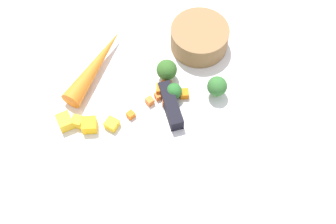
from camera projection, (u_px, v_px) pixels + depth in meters
The scene contains 19 objects.
ground_plane at pixel (168, 119), 0.66m from camera, with size 4.00×4.00×0.00m, color #A29D8B.
cutting_board at pixel (168, 117), 0.65m from camera, with size 0.54×0.36×0.01m, color white.
prep_bowl at pixel (199, 38), 0.69m from camera, with size 0.10×0.10×0.04m, color olive.
chef_knife at pixel (179, 130), 0.63m from camera, with size 0.29×0.08×0.02m.
whole_carrot at pixel (96, 65), 0.67m from camera, with size 0.03×0.03×0.15m, color orange.
carrot_dice_0 at pixel (150, 101), 0.65m from camera, with size 0.01×0.01×0.01m, color orange.
carrot_dice_1 at pixel (185, 94), 0.66m from camera, with size 0.01×0.01×0.01m, color orange.
carrot_dice_2 at pixel (162, 90), 0.66m from camera, with size 0.02×0.02×0.02m, color orange.
carrot_dice_3 at pixel (166, 101), 0.65m from camera, with size 0.01×0.01×0.01m, color orange.
carrot_dice_4 at pixel (156, 97), 0.66m from camera, with size 0.01×0.01×0.01m, color orange.
carrot_dice_5 at pixel (131, 115), 0.64m from camera, with size 0.01×0.01×0.01m, color orange.
carrot_dice_6 at pixel (166, 83), 0.67m from camera, with size 0.01×0.01×0.01m, color orange.
pepper_dice_0 at pixel (78, 122), 0.63m from camera, with size 0.02×0.02×0.02m, color yellow.
pepper_dice_1 at pixel (65, 122), 0.63m from camera, with size 0.02×0.02×0.02m, color yellow.
pepper_dice_2 at pixel (89, 125), 0.63m from camera, with size 0.02×0.02×0.02m, color yellow.
pepper_dice_3 at pixel (112, 124), 0.63m from camera, with size 0.02×0.02×0.01m, color yellow.
broccoli_floret_0 at pixel (167, 70), 0.66m from camera, with size 0.03×0.03×0.04m.
broccoli_floret_1 at pixel (174, 91), 0.65m from camera, with size 0.02×0.02×0.03m.
broccoli_floret_2 at pixel (218, 88), 0.65m from camera, with size 0.03×0.03×0.04m.
Camera 1 is at (-0.27, 0.14, 0.59)m, focal length 44.75 mm.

